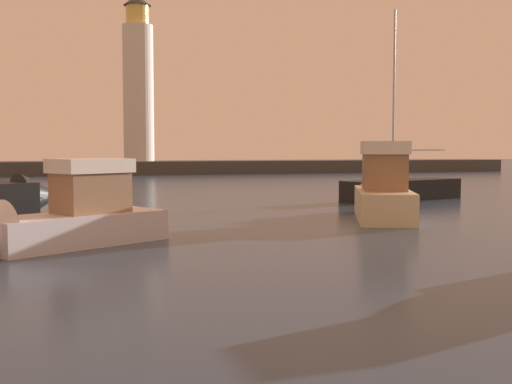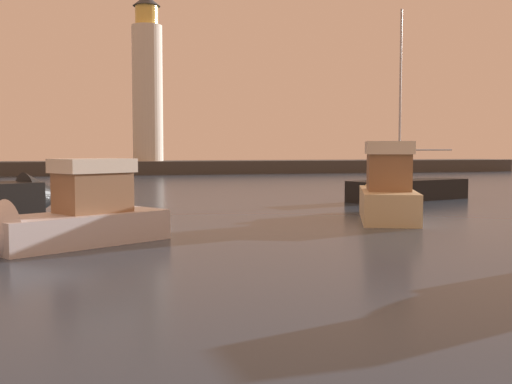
% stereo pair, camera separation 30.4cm
% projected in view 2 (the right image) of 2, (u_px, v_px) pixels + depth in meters
% --- Properties ---
extents(ground_plane, '(220.00, 220.00, 0.00)m').
position_uv_depth(ground_plane, '(163.00, 198.00, 36.00)').
color(ground_plane, '#2D3D51').
extents(breakwater, '(92.39, 6.18, 1.43)m').
position_uv_depth(breakwater, '(132.00, 167.00, 69.96)').
color(breakwater, '#423F3D').
rests_on(breakwater, ground_plane).
extents(lighthouse, '(3.36, 3.36, 18.23)m').
position_uv_depth(lighthouse, '(147.00, 83.00, 69.74)').
color(lighthouse, silver).
rests_on(lighthouse, breakwater).
extents(motorboat_0, '(6.66, 5.25, 2.99)m').
position_uv_depth(motorboat_0, '(51.00, 221.00, 17.91)').
color(motorboat_0, silver).
rests_on(motorboat_0, ground_plane).
extents(motorboat_1, '(4.49, 7.38, 3.44)m').
position_uv_depth(motorboat_1, '(386.00, 192.00, 25.86)').
color(motorboat_1, beige).
rests_on(motorboat_1, ground_plane).
extents(sailboat_moored, '(7.77, 4.20, 10.22)m').
position_uv_depth(sailboat_moored, '(409.00, 189.00, 34.38)').
color(sailboat_moored, black).
rests_on(sailboat_moored, ground_plane).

